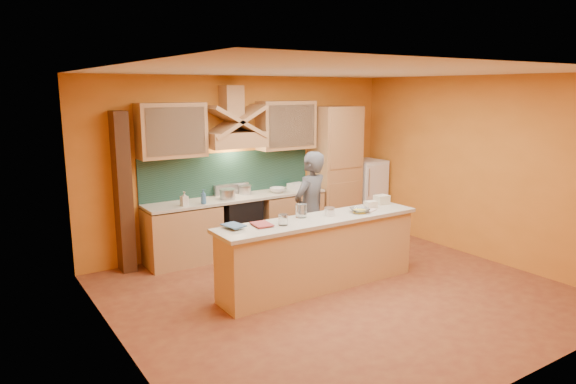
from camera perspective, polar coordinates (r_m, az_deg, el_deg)
floor at (r=6.83m, az=5.67°, el=-11.01°), size 5.50×5.00×0.01m
ceiling at (r=6.32m, az=6.17°, el=13.19°), size 5.50×5.00×0.01m
wall_back at (r=8.48m, az=-4.81°, el=3.25°), size 5.50×0.02×2.80m
wall_front at (r=4.81m, az=25.09°, el=-4.10°), size 5.50×0.02×2.80m
wall_left at (r=5.18m, az=-18.44°, el=-2.53°), size 0.02×5.00×2.80m
wall_right at (r=8.42m, az=20.62°, el=2.50°), size 0.02×5.00×2.80m
base_cabinet_left at (r=7.90m, az=-11.65°, el=-4.75°), size 1.10×0.60×0.86m
base_cabinet_right at (r=8.75m, az=-0.01°, el=-2.94°), size 1.10×0.60×0.86m
counter_top at (r=8.17m, az=-5.59°, el=-0.64°), size 3.00×0.62×0.04m
stove at (r=8.28m, az=-5.53°, el=-3.69°), size 0.60×0.58×0.90m
backsplash at (r=8.36m, az=-6.55°, el=2.05°), size 3.00×0.03×0.70m
range_hood at (r=8.08m, az=-5.88°, el=5.82°), size 0.92×0.50×0.24m
hood_chimney at (r=8.13m, az=-6.30°, el=9.95°), size 0.30×0.30×0.50m
upper_cabinet_left at (r=7.72m, az=-12.81°, el=6.69°), size 1.00×0.35×0.80m
upper_cabinet_right at (r=8.63m, az=-0.19°, el=7.43°), size 1.00×0.35×0.80m
pantry_column at (r=9.18m, az=5.22°, el=2.28°), size 0.80×0.60×2.30m
fridge at (r=9.74m, az=8.63°, el=-0.26°), size 0.58×0.60×1.30m
trim_column_left at (r=7.63m, az=-17.87°, el=-0.08°), size 0.20×0.30×2.30m
island_body at (r=6.84m, az=3.49°, el=-7.00°), size 2.80×0.55×0.88m
island_top at (r=6.70m, az=3.54°, el=-3.10°), size 2.90×0.62×0.05m
person at (r=7.48m, az=2.50°, el=-2.03°), size 0.72×0.58×1.72m
pot_large at (r=8.00m, az=-6.72°, el=-0.37°), size 0.31×0.31×0.15m
pot_small at (r=8.31m, az=-4.81°, el=0.09°), size 0.23×0.23×0.14m
soap_bottle_a at (r=7.61m, az=-11.45°, el=-0.73°), size 0.10×0.11×0.21m
soap_bottle_b at (r=7.69m, az=-9.39°, el=-0.51°), size 0.11×0.11×0.22m
bowl_back at (r=8.44m, az=-1.18°, el=0.21°), size 0.29×0.29×0.08m
dish_rack at (r=8.71m, az=1.04°, el=0.64°), size 0.31×0.25×0.10m
book_lower at (r=6.27m, az=-3.83°, el=-3.75°), size 0.25×0.31×0.03m
book_upper at (r=6.17m, az=-6.82°, el=-3.89°), size 0.25×0.31×0.02m
jar_large at (r=6.70m, az=1.47°, el=-2.09°), size 0.15×0.15×0.18m
jar_small at (r=6.32m, az=-0.53°, el=-3.10°), size 0.12×0.12×0.14m
kitchen_scale at (r=6.82m, az=4.64°, el=-2.27°), size 0.14×0.14×0.09m
mixing_bowl at (r=7.03m, az=7.97°, el=-2.03°), size 0.32×0.32×0.06m
cloth at (r=7.17m, az=8.91°, el=-1.99°), size 0.27×0.25×0.02m
grocery_bag_a at (r=7.60m, az=10.36°, el=-0.83°), size 0.20×0.17×0.13m
grocery_bag_b at (r=7.32m, az=9.17°, el=-1.39°), size 0.17×0.14×0.10m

